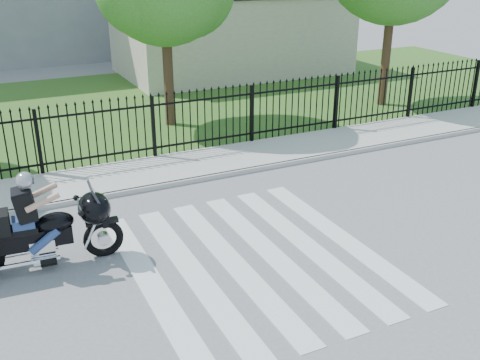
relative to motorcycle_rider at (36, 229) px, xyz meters
name	(u,v)px	position (x,y,z in m)	size (l,w,h in m)	color
ground	(253,259)	(3.65, -1.44, -0.79)	(120.00, 120.00, 0.00)	slate
crosswalk	(253,258)	(3.65, -1.44, -0.79)	(5.00, 5.50, 0.01)	silver
sidewalk	(167,169)	(3.65, 3.56, -0.73)	(40.00, 2.00, 0.12)	#ADAAA3
curb	(180,183)	(3.65, 2.56, -0.73)	(40.00, 0.12, 0.12)	#ADAAA3
grass_strip	(105,108)	(3.65, 10.56, -0.78)	(40.00, 12.00, 0.02)	#366020
iron_fence	(153,129)	(3.65, 4.56, 0.11)	(26.00, 0.04, 1.80)	black
building_low	(231,34)	(10.65, 14.56, 0.96)	(10.00, 6.00, 3.50)	beige
motorcycle_rider	(36,229)	(0.00, 0.00, 0.00)	(2.93, 1.00, 1.94)	black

